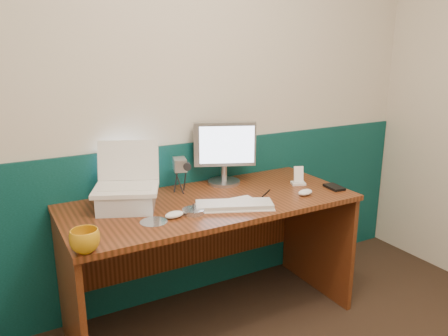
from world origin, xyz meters
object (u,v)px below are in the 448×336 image
monitor (224,154)px  mug (85,241)px  laptop (125,166)px  keyboard (234,206)px  camcorder (180,176)px  desk (211,262)px

monitor → mug: bearing=-126.8°
laptop → keyboard: 0.60m
monitor → mug: (-0.95, -0.54, -0.14)m
monitor → camcorder: 0.32m
monitor → laptop: bearing=-143.9°
laptop → mug: 0.53m
desk → monitor: 0.65m
desk → camcorder: size_ratio=8.37×
keyboard → desk: bearing=131.3°
mug → camcorder: size_ratio=0.65×
monitor → camcorder: (-0.30, -0.03, -0.09)m
keyboard → mug: mug is taller
desk → keyboard: (0.05, -0.17, 0.39)m
laptop → monitor: 0.68m
laptop → mug: bearing=-102.9°
camcorder → keyboard: bearing=-53.1°
desk → mug: size_ratio=12.93×
keyboard → mug: bearing=-146.2°
monitor → camcorder: bearing=-151.4°
laptop → mug: laptop is taller
mug → desk: bearing=22.7°
mug → monitor: bearing=29.8°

